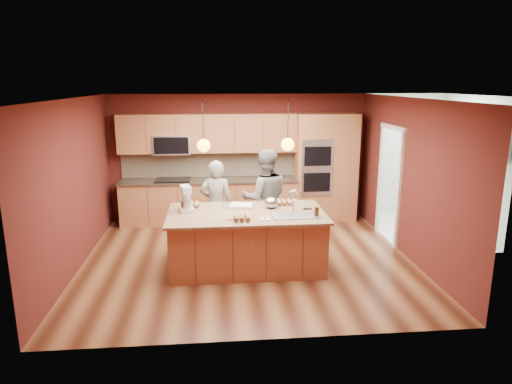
{
  "coord_description": "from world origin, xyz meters",
  "views": [
    {
      "loc": [
        -0.54,
        -7.27,
        2.96
      ],
      "look_at": [
        0.13,
        -0.1,
        1.2
      ],
      "focal_mm": 32.0,
      "sensor_mm": 36.0,
      "label": 1
    }
  ],
  "objects": [
    {
      "name": "person_left",
      "position": [
        -0.51,
        0.65,
        0.8
      ],
      "size": [
        0.62,
        0.43,
        1.61
      ],
      "primitive_type": "imported",
      "rotation": [
        0.0,
        0.0,
        3.05
      ],
      "color": "black",
      "rests_on": "floor"
    },
    {
      "name": "ceiling",
      "position": [
        0.0,
        0.0,
        2.7
      ],
      "size": [
        5.5,
        5.5,
        0.0
      ],
      "primitive_type": "plane",
      "rotation": [
        3.14,
        0.0,
        0.0
      ],
      "color": "white",
      "rests_on": "ground"
    },
    {
      "name": "wall_right",
      "position": [
        2.75,
        0.0,
        1.35
      ],
      "size": [
        0.0,
        5.0,
        5.0
      ],
      "primitive_type": "plane",
      "rotation": [
        1.57,
        0.0,
        -1.57
      ],
      "color": "#4F1A16",
      "rests_on": "ground"
    },
    {
      "name": "tumbler",
      "position": [
        1.03,
        -0.59,
        0.99
      ],
      "size": [
        0.07,
        0.07,
        0.14
      ],
      "primitive_type": "cylinder",
      "color": "#33230A",
      "rests_on": "island"
    },
    {
      "name": "person_right",
      "position": [
        0.37,
        0.65,
        0.9
      ],
      "size": [
        0.9,
        0.72,
        1.8
      ],
      "primitive_type": "imported",
      "rotation": [
        0.0,
        0.0,
        3.18
      ],
      "color": "slate",
      "rests_on": "floor"
    },
    {
      "name": "stand_mixer",
      "position": [
        -1.0,
        -0.13,
        1.1
      ],
      "size": [
        0.28,
        0.34,
        0.42
      ],
      "rotation": [
        0.0,
        0.0,
        0.25
      ],
      "color": "silver",
      "rests_on": "island"
    },
    {
      "name": "pendant_left",
      "position": [
        -0.69,
        -0.3,
        2.0
      ],
      "size": [
        0.2,
        0.2,
        0.8
      ],
      "color": "black",
      "rests_on": "ceiling"
    },
    {
      "name": "pendant_right",
      "position": [
        0.61,
        -0.3,
        2.0
      ],
      "size": [
        0.2,
        0.2,
        0.8
      ],
      "color": "black",
      "rests_on": "ceiling"
    },
    {
      "name": "phone",
      "position": [
        0.97,
        -0.19,
        0.93
      ],
      "size": [
        0.15,
        0.1,
        0.01
      ],
      "primitive_type": "cube",
      "rotation": [
        0.0,
        0.0,
        0.18
      ],
      "color": "black",
      "rests_on": "island"
    },
    {
      "name": "doorway_trim",
      "position": [
        2.73,
        0.8,
        1.05
      ],
      "size": [
        0.08,
        1.11,
        2.2
      ],
      "primitive_type": null,
      "color": "white",
      "rests_on": "wall_right"
    },
    {
      "name": "dryer",
      "position": [
        4.2,
        1.58,
        0.52
      ],
      "size": [
        0.64,
        0.66,
        1.03
      ],
      "primitive_type": "cube",
      "rotation": [
        0.0,
        0.0,
        0.01
      ],
      "color": "silver",
      "rests_on": "floor"
    },
    {
      "name": "laundry_room",
      "position": [
        4.35,
        1.2,
        1.95
      ],
      "size": [
        2.6,
        2.7,
        2.7
      ],
      "color": "silver",
      "rests_on": "ground"
    },
    {
      "name": "wall_front",
      "position": [
        0.0,
        -2.5,
        1.35
      ],
      "size": [
        5.5,
        0.0,
        5.5
      ],
      "primitive_type": "plane",
      "rotation": [
        -1.57,
        0.0,
        0.0
      ],
      "color": "#4F1A16",
      "rests_on": "ground"
    },
    {
      "name": "cupcakes_left",
      "position": [
        -0.92,
        0.11,
        0.96
      ],
      "size": [
        0.26,
        0.26,
        0.08
      ],
      "primitive_type": null,
      "color": "tan",
      "rests_on": "island"
    },
    {
      "name": "cupcakes_right",
      "position": [
        0.59,
        0.13,
        0.96
      ],
      "size": [
        0.33,
        0.25,
        0.07
      ],
      "primitive_type": null,
      "color": "tan",
      "rests_on": "island"
    },
    {
      "name": "washer",
      "position": [
        4.21,
        0.85,
        0.48
      ],
      "size": [
        0.63,
        0.65,
        0.95
      ],
      "primitive_type": "cube",
      "rotation": [
        0.0,
        0.0,
        0.06
      ],
      "color": "silver",
      "rests_on": "floor"
    },
    {
      "name": "plate",
      "position": [
        0.21,
        -0.7,
        0.93
      ],
      "size": [
        0.17,
        0.17,
        0.01
      ],
      "primitive_type": "cylinder",
      "color": "silver",
      "rests_on": "island"
    },
    {
      "name": "cupcakes_rack",
      "position": [
        -0.14,
        -0.73,
        0.98
      ],
      "size": [
        0.25,
        0.25,
        0.08
      ],
      "primitive_type": null,
      "color": "tan",
      "rests_on": "island"
    },
    {
      "name": "mixing_bowl",
      "position": [
        0.39,
        -0.07,
        1.01
      ],
      "size": [
        0.23,
        0.23,
        0.19
      ],
      "primitive_type": "ellipsoid",
      "color": "#B3B7BA",
      "rests_on": "island"
    },
    {
      "name": "wall_left",
      "position": [
        -2.75,
        0.0,
        1.35
      ],
      "size": [
        0.0,
        5.0,
        5.0
      ],
      "primitive_type": "plane",
      "rotation": [
        1.57,
        0.0,
        1.57
      ],
      "color": "#4F1A16",
      "rests_on": "ground"
    },
    {
      "name": "oven_column",
      "position": [
        1.85,
        2.19,
        1.15
      ],
      "size": [
        1.3,
        0.62,
        2.3
      ],
      "color": "#95542D",
      "rests_on": "floor"
    },
    {
      "name": "cooling_rack",
      "position": [
        -0.17,
        -0.58,
        0.93
      ],
      "size": [
        0.4,
        0.3,
        0.02
      ],
      "primitive_type": "cube",
      "rotation": [
        0.0,
        0.0,
        -0.09
      ],
      "color": "silver",
      "rests_on": "island"
    },
    {
      "name": "island",
      "position": [
        -0.03,
        -0.3,
        0.47
      ],
      "size": [
        2.5,
        1.4,
        1.3
      ],
      "color": "#95542D",
      "rests_on": "floor"
    },
    {
      "name": "floor",
      "position": [
        0.0,
        0.0,
        0.0
      ],
      "size": [
        5.5,
        5.5,
        0.0
      ],
      "primitive_type": "plane",
      "color": "#421F11",
      "rests_on": "ground"
    },
    {
      "name": "wall_back",
      "position": [
        0.0,
        2.5,
        1.35
      ],
      "size": [
        5.5,
        0.0,
        5.5
      ],
      "primitive_type": "plane",
      "rotation": [
        1.57,
        0.0,
        0.0
      ],
      "color": "#4F1A16",
      "rests_on": "ground"
    },
    {
      "name": "sheet_cake",
      "position": [
        -0.1,
        0.03,
        0.94
      ],
      "size": [
        0.48,
        0.4,
        0.05
      ],
      "rotation": [
        0.0,
        0.0,
        -0.26
      ],
      "color": "white",
      "rests_on": "island"
    },
    {
      "name": "cabinet_run",
      "position": [
        -0.68,
        2.25,
        0.98
      ],
      "size": [
        3.74,
        0.64,
        2.3
      ],
      "color": "#95542D",
      "rests_on": "floor"
    }
  ]
}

